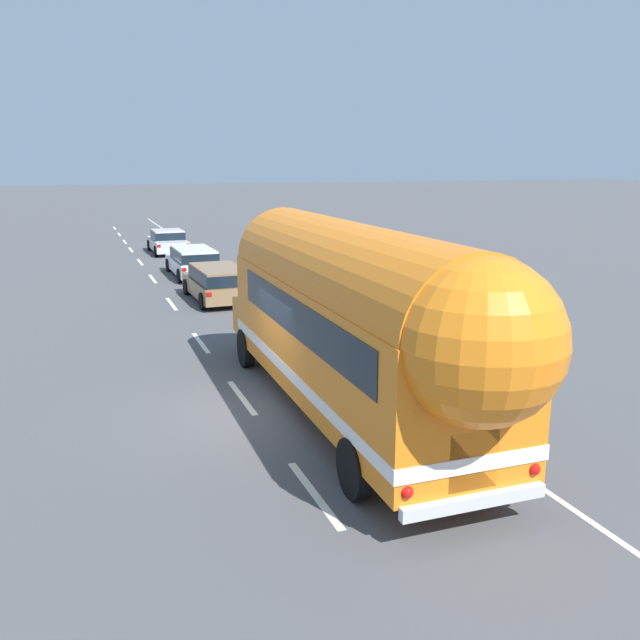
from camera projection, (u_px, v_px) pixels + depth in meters
name	position (u px, v px, depth m)	size (l,w,h in m)	color
ground_plane	(252.00, 411.00, 14.47)	(300.00, 300.00, 0.00)	#4C4C4F
lane_markings	(232.00, 295.00, 27.03)	(3.74, 80.00, 0.01)	silver
painted_bus	(356.00, 316.00, 13.19)	(2.74, 12.05, 4.12)	orange
car_lead	(218.00, 281.00, 25.68)	(2.10, 4.55, 1.37)	olive
car_second	(193.00, 260.00, 31.18)	(2.00, 4.76, 1.37)	white
car_third	(168.00, 241.00, 39.31)	(2.04, 4.45, 1.37)	silver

